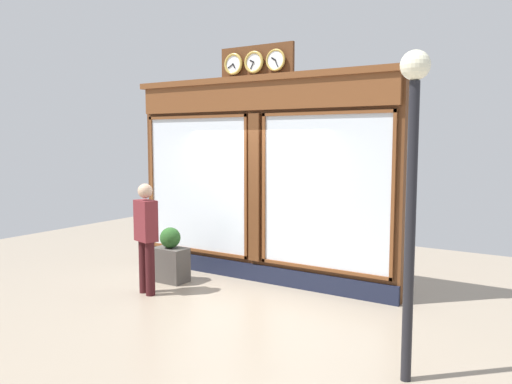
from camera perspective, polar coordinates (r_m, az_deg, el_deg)
ground_plane at (r=6.59m, az=-13.70°, el=-15.14°), size 14.00×14.00×0.00m
shop_facade at (r=8.47m, az=0.46°, el=1.48°), size 4.93×0.42×3.84m
pedestrian at (r=7.91m, az=-12.17°, el=-4.57°), size 0.41×0.31×1.69m
street_lamp at (r=5.01m, az=17.04°, el=3.11°), size 0.28×0.28×3.17m
planter_box at (r=8.65m, az=-9.50°, el=-8.00°), size 0.56×0.36×0.57m
planter_shrub at (r=8.55m, az=-9.55°, el=-5.05°), size 0.34×0.34×0.34m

